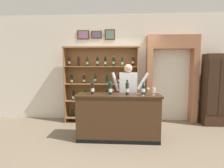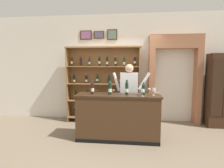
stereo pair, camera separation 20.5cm
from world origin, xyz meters
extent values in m
cube|color=#7A6B56|center=(0.00, 0.00, -0.01)|extent=(14.00, 14.00, 0.02)
cube|color=silver|center=(0.00, 1.56, 1.59)|extent=(12.00, 0.16, 3.18)
cube|color=#422B19|center=(-0.95, 1.47, 2.58)|extent=(0.36, 0.02, 0.27)
cube|color=#8E5C8E|center=(-0.95, 1.45, 2.58)|extent=(0.29, 0.01, 0.21)
cube|color=#422B19|center=(-0.55, 1.47, 2.58)|extent=(0.32, 0.02, 0.22)
cube|color=#5C526F|center=(-0.55, 1.45, 2.58)|extent=(0.25, 0.01, 0.18)
cube|color=#422B19|center=(-0.15, 1.47, 2.58)|extent=(0.30, 0.02, 0.30)
cube|color=slate|center=(-0.15, 1.45, 2.58)|extent=(0.24, 0.01, 0.24)
cube|color=olive|center=(-1.42, 1.17, 1.10)|extent=(0.03, 0.32, 2.19)
cube|color=olive|center=(0.66, 1.17, 1.10)|extent=(0.03, 0.32, 2.19)
cube|color=olive|center=(-0.38, 1.33, 1.10)|extent=(2.11, 0.02, 2.19)
cube|color=olive|center=(-0.38, 1.17, 0.14)|extent=(2.05, 0.31, 0.03)
cylinder|color=black|center=(-1.25, 1.16, 0.26)|extent=(0.07, 0.07, 0.22)
sphere|color=black|center=(-1.25, 1.16, 0.37)|extent=(0.07, 0.07, 0.07)
cylinder|color=black|center=(-1.25, 1.16, 0.40)|extent=(0.03, 0.03, 0.06)
cylinder|color=#B79338|center=(-1.25, 1.16, 0.41)|extent=(0.03, 0.03, 0.03)
cylinder|color=black|center=(-1.25, 1.16, 0.23)|extent=(0.07, 0.07, 0.07)
cylinder|color=#19381E|center=(-0.86, 1.16, 0.26)|extent=(0.07, 0.07, 0.21)
sphere|color=#19381E|center=(-0.86, 1.16, 0.37)|extent=(0.07, 0.07, 0.07)
cylinder|color=#19381E|center=(-0.86, 1.16, 0.40)|extent=(0.03, 0.03, 0.07)
cylinder|color=black|center=(-0.86, 1.16, 0.42)|extent=(0.03, 0.03, 0.03)
cylinder|color=silver|center=(-0.86, 1.16, 0.25)|extent=(0.07, 0.07, 0.07)
cylinder|color=#19381E|center=(-0.54, 1.14, 0.26)|extent=(0.07, 0.07, 0.22)
sphere|color=#19381E|center=(-0.54, 1.14, 0.38)|extent=(0.07, 0.07, 0.07)
cylinder|color=#19381E|center=(-0.54, 1.14, 0.41)|extent=(0.03, 0.03, 0.08)
cylinder|color=#B79338|center=(-0.54, 1.14, 0.44)|extent=(0.04, 0.04, 0.03)
cylinder|color=tan|center=(-0.54, 1.14, 0.25)|extent=(0.07, 0.07, 0.07)
cylinder|color=black|center=(-0.21, 1.20, 0.26)|extent=(0.07, 0.07, 0.23)
sphere|color=black|center=(-0.21, 1.20, 0.38)|extent=(0.07, 0.07, 0.07)
cylinder|color=black|center=(-0.21, 1.20, 0.41)|extent=(0.03, 0.03, 0.06)
cylinder|color=navy|center=(-0.21, 1.20, 0.43)|extent=(0.03, 0.03, 0.03)
cylinder|color=beige|center=(-0.21, 1.20, 0.26)|extent=(0.07, 0.07, 0.07)
cylinder|color=black|center=(0.12, 1.15, 0.26)|extent=(0.07, 0.07, 0.22)
sphere|color=black|center=(0.12, 1.15, 0.38)|extent=(0.07, 0.07, 0.07)
cylinder|color=black|center=(0.12, 1.15, 0.41)|extent=(0.03, 0.03, 0.06)
cylinder|color=maroon|center=(0.12, 1.15, 0.43)|extent=(0.03, 0.03, 0.03)
cylinder|color=silver|center=(0.12, 1.15, 0.25)|extent=(0.07, 0.07, 0.07)
cylinder|color=black|center=(0.48, 1.16, 0.26)|extent=(0.07, 0.07, 0.22)
sphere|color=black|center=(0.48, 1.16, 0.37)|extent=(0.07, 0.07, 0.07)
cylinder|color=black|center=(0.48, 1.16, 0.40)|extent=(0.03, 0.03, 0.07)
cylinder|color=maroon|center=(0.48, 1.16, 0.43)|extent=(0.03, 0.03, 0.03)
cylinder|color=black|center=(0.48, 1.16, 0.25)|extent=(0.07, 0.07, 0.07)
cube|color=olive|center=(-0.38, 1.17, 0.64)|extent=(2.05, 0.31, 0.02)
cylinder|color=black|center=(-1.20, 1.14, 0.77)|extent=(0.08, 0.08, 0.24)
sphere|color=black|center=(-1.20, 1.14, 0.90)|extent=(0.07, 0.07, 0.07)
cylinder|color=black|center=(-1.20, 1.14, 0.92)|extent=(0.03, 0.03, 0.06)
cylinder|color=maroon|center=(-1.20, 1.14, 0.94)|extent=(0.03, 0.03, 0.03)
cylinder|color=silver|center=(-1.20, 1.14, 0.74)|extent=(0.08, 0.08, 0.08)
cylinder|color=#19381E|center=(-0.87, 1.20, 0.77)|extent=(0.08, 0.08, 0.23)
sphere|color=#19381E|center=(-0.87, 1.20, 0.89)|extent=(0.07, 0.07, 0.07)
cylinder|color=#19381E|center=(-0.87, 1.20, 0.92)|extent=(0.03, 0.03, 0.07)
cylinder|color=navy|center=(-0.87, 1.20, 0.94)|extent=(0.03, 0.03, 0.03)
cylinder|color=silver|center=(-0.87, 1.20, 0.76)|extent=(0.08, 0.08, 0.07)
cylinder|color=black|center=(-0.58, 1.14, 0.76)|extent=(0.08, 0.08, 0.23)
sphere|color=black|center=(-0.58, 1.14, 0.88)|extent=(0.07, 0.07, 0.07)
cylinder|color=black|center=(-0.58, 1.14, 0.91)|extent=(0.03, 0.03, 0.07)
cylinder|color=#99999E|center=(-0.58, 1.14, 0.94)|extent=(0.04, 0.04, 0.03)
cylinder|color=beige|center=(-0.58, 1.14, 0.77)|extent=(0.08, 0.08, 0.07)
cylinder|color=black|center=(-0.20, 1.14, 0.77)|extent=(0.08, 0.08, 0.24)
sphere|color=black|center=(-0.20, 1.14, 0.90)|extent=(0.07, 0.07, 0.07)
cylinder|color=black|center=(-0.20, 1.14, 0.93)|extent=(0.03, 0.03, 0.08)
cylinder|color=black|center=(-0.20, 1.14, 0.97)|extent=(0.04, 0.04, 0.03)
cylinder|color=silver|center=(-0.20, 1.14, 0.76)|extent=(0.08, 0.08, 0.08)
cylinder|color=black|center=(0.15, 1.21, 0.77)|extent=(0.08, 0.08, 0.24)
sphere|color=black|center=(0.15, 1.21, 0.89)|extent=(0.07, 0.07, 0.07)
cylinder|color=black|center=(0.15, 1.21, 0.93)|extent=(0.03, 0.03, 0.08)
cylinder|color=navy|center=(0.15, 1.21, 0.95)|extent=(0.03, 0.03, 0.03)
cylinder|color=beige|center=(0.15, 1.21, 0.77)|extent=(0.08, 0.08, 0.08)
cylinder|color=black|center=(0.45, 1.16, 0.76)|extent=(0.08, 0.08, 0.22)
sphere|color=black|center=(0.45, 1.16, 0.88)|extent=(0.07, 0.07, 0.07)
cylinder|color=black|center=(0.45, 1.16, 0.91)|extent=(0.03, 0.03, 0.07)
cylinder|color=maroon|center=(0.45, 1.16, 0.93)|extent=(0.04, 0.04, 0.03)
cylinder|color=tan|center=(0.45, 1.16, 0.74)|extent=(0.08, 0.08, 0.07)
cube|color=olive|center=(-0.38, 1.17, 1.13)|extent=(2.05, 0.31, 0.02)
cylinder|color=black|center=(-1.24, 1.13, 1.24)|extent=(0.08, 0.08, 0.20)
sphere|color=black|center=(-1.24, 1.13, 1.35)|extent=(0.07, 0.07, 0.07)
cylinder|color=black|center=(-1.24, 1.13, 1.38)|extent=(0.03, 0.03, 0.08)
cylinder|color=navy|center=(-1.24, 1.13, 1.41)|extent=(0.03, 0.03, 0.03)
cylinder|color=tan|center=(-1.24, 1.13, 1.22)|extent=(0.08, 0.08, 0.06)
cylinder|color=black|center=(-0.88, 1.18, 1.24)|extent=(0.08, 0.08, 0.19)
sphere|color=black|center=(-0.88, 1.18, 1.34)|extent=(0.07, 0.07, 0.07)
cylinder|color=black|center=(-0.88, 1.18, 1.38)|extent=(0.03, 0.03, 0.08)
cylinder|color=#99999E|center=(-0.88, 1.18, 1.41)|extent=(0.03, 0.03, 0.03)
cylinder|color=beige|center=(-0.88, 1.18, 1.22)|extent=(0.08, 0.08, 0.06)
cylinder|color=#19381E|center=(-0.56, 1.20, 1.24)|extent=(0.08, 0.08, 0.19)
sphere|color=#19381E|center=(-0.56, 1.20, 1.34)|extent=(0.07, 0.07, 0.07)
cylinder|color=#19381E|center=(-0.56, 1.20, 1.38)|extent=(0.03, 0.03, 0.08)
cylinder|color=maroon|center=(-0.56, 1.20, 1.41)|extent=(0.04, 0.04, 0.03)
cylinder|color=beige|center=(-0.56, 1.20, 1.24)|extent=(0.08, 0.08, 0.06)
cylinder|color=#19381E|center=(-0.21, 1.14, 1.25)|extent=(0.08, 0.08, 0.20)
sphere|color=#19381E|center=(-0.21, 1.14, 1.36)|extent=(0.07, 0.07, 0.07)
cylinder|color=#19381E|center=(-0.21, 1.14, 1.39)|extent=(0.03, 0.03, 0.07)
cylinder|color=navy|center=(-0.21, 1.14, 1.41)|extent=(0.03, 0.03, 0.03)
cylinder|color=black|center=(-0.21, 1.14, 1.25)|extent=(0.08, 0.08, 0.06)
cylinder|color=black|center=(0.13, 1.18, 1.24)|extent=(0.08, 0.08, 0.19)
sphere|color=black|center=(0.13, 1.18, 1.35)|extent=(0.07, 0.07, 0.07)
cylinder|color=black|center=(0.13, 1.18, 1.37)|extent=(0.03, 0.03, 0.06)
cylinder|color=maroon|center=(0.13, 1.18, 1.39)|extent=(0.03, 0.03, 0.03)
cylinder|color=silver|center=(0.13, 1.18, 1.24)|extent=(0.08, 0.08, 0.06)
cylinder|color=#19381E|center=(0.46, 1.19, 1.25)|extent=(0.08, 0.08, 0.20)
sphere|color=#19381E|center=(0.46, 1.19, 1.36)|extent=(0.07, 0.07, 0.07)
cylinder|color=#19381E|center=(0.46, 1.19, 1.38)|extent=(0.03, 0.03, 0.06)
cylinder|color=maroon|center=(0.46, 1.19, 1.40)|extent=(0.03, 0.03, 0.03)
cylinder|color=silver|center=(0.46, 1.19, 1.23)|extent=(0.08, 0.08, 0.06)
cube|color=olive|center=(-0.38, 1.17, 1.63)|extent=(2.05, 0.31, 0.02)
cylinder|color=black|center=(-1.30, 1.15, 1.75)|extent=(0.06, 0.06, 0.21)
sphere|color=black|center=(-1.30, 1.15, 1.86)|extent=(0.06, 0.06, 0.06)
cylinder|color=black|center=(-1.30, 1.15, 1.89)|extent=(0.03, 0.03, 0.06)
cylinder|color=black|center=(-1.30, 1.15, 1.91)|extent=(0.03, 0.03, 0.03)
cylinder|color=beige|center=(-1.30, 1.15, 1.75)|extent=(0.07, 0.07, 0.07)
cylinder|color=black|center=(-1.03, 1.15, 1.75)|extent=(0.06, 0.06, 0.22)
sphere|color=black|center=(-1.03, 1.15, 1.87)|extent=(0.06, 0.06, 0.06)
cylinder|color=black|center=(-1.03, 1.15, 1.90)|extent=(0.03, 0.03, 0.06)
cylinder|color=maroon|center=(-1.03, 1.15, 1.92)|extent=(0.03, 0.03, 0.03)
cylinder|color=black|center=(-1.03, 1.15, 1.75)|extent=(0.07, 0.07, 0.07)
cylinder|color=#19381E|center=(-0.78, 1.20, 1.75)|extent=(0.06, 0.06, 0.20)
sphere|color=#19381E|center=(-0.78, 1.20, 1.85)|extent=(0.06, 0.06, 0.06)
cylinder|color=#19381E|center=(-0.78, 1.20, 1.88)|extent=(0.02, 0.02, 0.08)
cylinder|color=black|center=(-0.78, 1.20, 1.91)|extent=(0.03, 0.03, 0.03)
cylinder|color=silver|center=(-0.78, 1.20, 1.73)|extent=(0.07, 0.07, 0.06)
cylinder|color=black|center=(-0.48, 1.15, 1.75)|extent=(0.06, 0.06, 0.21)
sphere|color=black|center=(-0.48, 1.15, 1.86)|extent=(0.06, 0.06, 0.06)
cylinder|color=black|center=(-0.48, 1.15, 1.89)|extent=(0.02, 0.02, 0.06)
cylinder|color=black|center=(-0.48, 1.15, 1.91)|extent=(0.03, 0.03, 0.03)
cylinder|color=beige|center=(-0.48, 1.15, 1.75)|extent=(0.07, 0.07, 0.07)
cylinder|color=black|center=(-0.26, 1.16, 1.75)|extent=(0.06, 0.06, 0.21)
sphere|color=black|center=(-0.26, 1.16, 1.87)|extent=(0.06, 0.06, 0.06)
cylinder|color=black|center=(-0.26, 1.16, 1.90)|extent=(0.03, 0.03, 0.08)
cylinder|color=maroon|center=(-0.26, 1.16, 1.93)|extent=(0.03, 0.03, 0.03)
cylinder|color=silver|center=(-0.26, 1.16, 1.74)|extent=(0.07, 0.07, 0.07)
cylinder|color=black|center=(-0.03, 1.21, 1.75)|extent=(0.06, 0.06, 0.20)
sphere|color=black|center=(-0.03, 1.21, 1.86)|extent=(0.06, 0.06, 0.06)
cylinder|color=black|center=(-0.03, 1.21, 1.89)|extent=(0.03, 0.03, 0.08)
cylinder|color=#99999E|center=(-0.03, 1.21, 1.93)|extent=(0.03, 0.03, 0.03)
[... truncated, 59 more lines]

